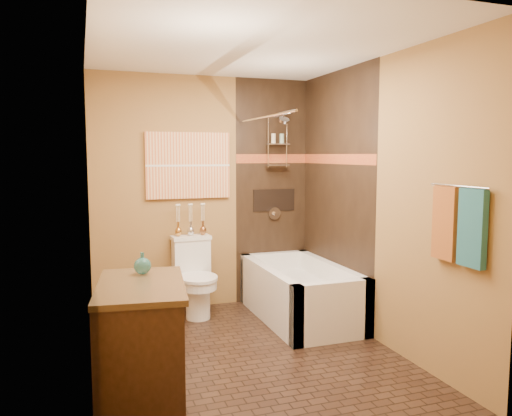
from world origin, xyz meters
name	(u,v)px	position (x,y,z in m)	size (l,w,h in m)	color
floor	(249,356)	(0.00, 0.00, 0.00)	(3.00, 3.00, 0.00)	black
wall_left	(92,212)	(-1.20, 0.00, 1.25)	(0.02, 3.00, 2.50)	olive
wall_right	(378,202)	(1.20, 0.00, 1.25)	(0.02, 3.00, 2.50)	olive
wall_back	(205,193)	(0.00, 1.50, 1.25)	(2.40, 0.02, 2.50)	olive
wall_front	(340,234)	(0.00, -1.50, 1.25)	(2.40, 0.02, 2.50)	olive
ceiling	(249,46)	(0.00, 0.00, 2.50)	(3.00, 3.00, 0.00)	silver
alcove_tile_back	(272,191)	(0.78, 1.49, 1.25)	(0.85, 0.01, 2.50)	black
alcove_tile_right	(335,195)	(1.19, 0.75, 1.25)	(0.01, 1.50, 2.50)	black
mosaic_band_back	(272,159)	(0.78, 1.48, 1.62)	(0.85, 0.01, 0.10)	maroon
mosaic_band_right	(335,159)	(1.18, 0.75, 1.62)	(0.01, 1.50, 0.10)	maroon
alcove_niche	(274,200)	(0.80, 1.48, 1.15)	(0.50, 0.01, 0.25)	black
shower_fixtures	(278,155)	(0.80, 1.38, 1.67)	(0.24, 0.33, 1.16)	silver
curtain_rod	(263,117)	(0.40, 0.75, 2.02)	(0.03, 0.03, 1.55)	silver
towel_bar	(459,186)	(1.15, -1.05, 1.45)	(0.02, 0.02, 0.55)	silver
towel_teal	(472,228)	(1.16, -1.18, 1.18)	(0.05, 0.22, 0.52)	#1E5566
towel_rust	(445,223)	(1.16, -0.92, 1.18)	(0.05, 0.22, 0.52)	#9D581C
sunset_painting	(188,165)	(-0.18, 1.48, 1.55)	(0.90, 0.04, 0.70)	#DC6333
vanity_mirror	(94,181)	(-1.19, -0.47, 1.50)	(0.01, 1.00, 0.90)	white
bathtub	(300,297)	(0.80, 0.75, 0.22)	(0.80, 1.50, 0.55)	white
toilet	(195,276)	(-0.18, 1.21, 0.41)	(0.42, 0.61, 0.81)	white
vanity	(141,342)	(-0.92, -0.47, 0.41)	(0.68, 0.99, 0.82)	black
teal_bottle	(142,264)	(-0.87, -0.23, 0.89)	(0.12, 0.12, 0.19)	#226762
bud_vases	(191,219)	(-0.18, 1.39, 0.99)	(0.34, 0.07, 0.33)	#C78D3E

